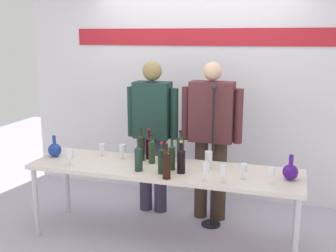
# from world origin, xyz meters

# --- Properties ---
(ground_plane) EXTENTS (10.00, 10.00, 0.00)m
(ground_plane) POSITION_xyz_m (0.00, 0.00, 0.00)
(ground_plane) COLOR #B3ABC1
(back_wall) EXTENTS (4.43, 0.11, 3.00)m
(back_wall) POSITION_xyz_m (0.00, 1.34, 1.50)
(back_wall) COLOR white
(back_wall) RESTS_ON ground
(display_table) EXTENTS (2.59, 0.68, 0.74)m
(display_table) POSITION_xyz_m (0.00, 0.00, 0.69)
(display_table) COLOR silver
(display_table) RESTS_ON ground
(decanter_blue_left) EXTENTS (0.14, 0.14, 0.22)m
(decanter_blue_left) POSITION_xyz_m (-1.18, 0.01, 0.81)
(decanter_blue_left) COLOR #1D3899
(decanter_blue_left) RESTS_ON display_table
(decanter_blue_right) EXTENTS (0.14, 0.14, 0.22)m
(decanter_blue_right) POSITION_xyz_m (1.15, 0.01, 0.81)
(decanter_blue_right) COLOR #441483
(decanter_blue_right) RESTS_ON display_table
(presenter_left) EXTENTS (0.58, 0.22, 1.69)m
(presenter_left) POSITION_xyz_m (-0.33, 0.63, 0.96)
(presenter_left) COLOR #342C41
(presenter_left) RESTS_ON ground
(presenter_right) EXTENTS (0.65, 0.22, 1.70)m
(presenter_right) POSITION_xyz_m (0.33, 0.63, 0.98)
(presenter_right) COLOR #3A291F
(presenter_right) RESTS_ON ground
(wine_bottle_0) EXTENTS (0.07, 0.07, 0.30)m
(wine_bottle_0) POSITION_xyz_m (0.04, -0.17, 0.87)
(wine_bottle_0) COLOR black
(wine_bottle_0) RESTS_ON display_table
(wine_bottle_1) EXTENTS (0.07, 0.07, 0.31)m
(wine_bottle_1) POSITION_xyz_m (0.10, 0.24, 0.87)
(wine_bottle_1) COLOR #222E28
(wine_bottle_1) RESTS_ON display_table
(wine_bottle_2) EXTENTS (0.07, 0.07, 0.31)m
(wine_bottle_2) POSITION_xyz_m (-0.22, 0.23, 0.86)
(wine_bottle_2) COLOR #350A0E
(wine_bottle_2) RESTS_ON display_table
(wine_bottle_3) EXTENTS (0.06, 0.06, 0.29)m
(wine_bottle_3) POSITION_xyz_m (-0.15, 0.09, 0.87)
(wine_bottle_3) COLOR #213921
(wine_bottle_3) RESTS_ON display_table
(wine_bottle_4) EXTENTS (0.06, 0.06, 0.30)m
(wine_bottle_4) POSITION_xyz_m (0.10, -0.04, 0.87)
(wine_bottle_4) COLOR #223820
(wine_bottle_4) RESTS_ON display_table
(wine_bottle_5) EXTENTS (0.07, 0.07, 0.32)m
(wine_bottle_5) POSITION_xyz_m (0.13, -0.29, 0.88)
(wine_bottle_5) COLOR black
(wine_bottle_5) RESTS_ON display_table
(wine_bottle_6) EXTENTS (0.07, 0.07, 0.33)m
(wine_bottle_6) POSITION_xyz_m (-0.28, 0.15, 0.88)
(wine_bottle_6) COLOR black
(wine_bottle_6) RESTS_ON display_table
(wine_bottle_7) EXTENTS (0.07, 0.07, 0.29)m
(wine_bottle_7) POSITION_xyz_m (-0.19, -0.16, 0.86)
(wine_bottle_7) COLOR #1B3328
(wine_bottle_7) RESTS_ON display_table
(wine_bottle_8) EXTENTS (0.08, 0.08, 0.30)m
(wine_bottle_8) POSITION_xyz_m (0.20, -0.11, 0.86)
(wine_bottle_8) COLOR black
(wine_bottle_8) RESTS_ON display_table
(wine_glass_left_0) EXTENTS (0.07, 0.07, 0.16)m
(wine_glass_left_0) POSITION_xyz_m (-0.87, -0.21, 0.85)
(wine_glass_left_0) COLOR white
(wine_glass_left_0) RESTS_ON display_table
(wine_glass_left_1) EXTENTS (0.06, 0.06, 0.14)m
(wine_glass_left_1) POSITION_xyz_m (-0.48, 0.14, 0.84)
(wine_glass_left_1) COLOR white
(wine_glass_left_1) RESTS_ON display_table
(wine_glass_left_2) EXTENTS (0.07, 0.07, 0.13)m
(wine_glass_left_2) POSITION_xyz_m (-0.72, 0.17, 0.83)
(wine_glass_left_2) COLOR white
(wine_glass_left_2) RESTS_ON display_table
(wine_glass_right_0) EXTENTS (0.06, 0.06, 0.17)m
(wine_glass_right_0) POSITION_xyz_m (0.46, -0.25, 0.86)
(wine_glass_right_0) COLOR white
(wine_glass_right_0) RESTS_ON display_table
(wine_glass_right_1) EXTENTS (0.06, 0.06, 0.15)m
(wine_glass_right_1) POSITION_xyz_m (1.00, -0.17, 0.85)
(wine_glass_right_1) COLOR white
(wine_glass_right_1) RESTS_ON display_table
(wine_glass_right_2) EXTENTS (0.06, 0.06, 0.16)m
(wine_glass_right_2) POSITION_xyz_m (0.61, -0.24, 0.85)
(wine_glass_right_2) COLOR white
(wine_glass_right_2) RESTS_ON display_table
(wine_glass_right_3) EXTENTS (0.07, 0.07, 0.14)m
(wine_glass_right_3) POSITION_xyz_m (0.76, -0.11, 0.84)
(wine_glass_right_3) COLOR white
(wine_glass_right_3) RESTS_ON display_table
(wine_glass_right_4) EXTENTS (0.07, 0.07, 0.17)m
(wine_glass_right_4) POSITION_xyz_m (0.41, 0.10, 0.86)
(wine_glass_right_4) COLOR white
(wine_glass_right_4) RESTS_ON display_table
(microphone_stand) EXTENTS (0.20, 0.20, 1.50)m
(microphone_stand) POSITION_xyz_m (0.38, 0.44, 0.50)
(microphone_stand) COLOR black
(microphone_stand) RESTS_ON ground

